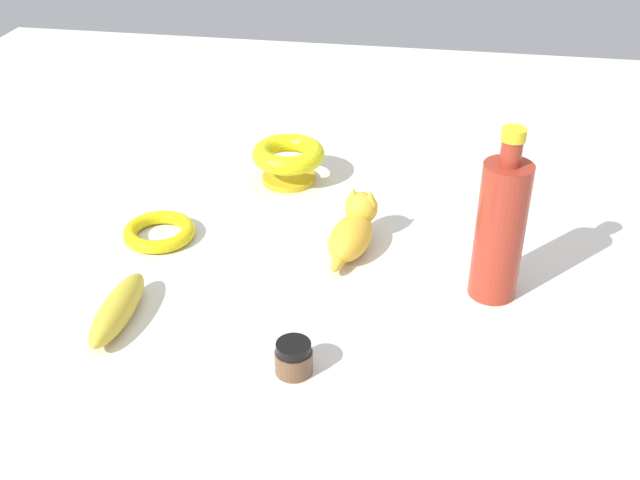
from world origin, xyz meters
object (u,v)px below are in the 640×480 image
Objects in this scene: cat_figurine at (353,229)px; bangle at (159,232)px; nail_polish_jar at (294,358)px; bowl at (289,158)px; bottle_tall at (500,228)px; banana at (118,309)px.

bangle is at bearing -86.44° from cat_figurine.
nail_polish_jar is 0.36× the size of bowl.
cat_figurine is 0.28m from nail_polish_jar.
cat_figurine is 0.22m from bottle_tall.
banana is (-0.05, -0.24, -0.00)m from nail_polish_jar.
bangle is 0.26m from bowl.
bangle is at bearing -134.96° from nail_polish_jar.
banana is (0.20, 0.02, 0.01)m from bangle.
bowl is at bearing -145.15° from cat_figurine.
cat_figurine is 3.26× the size of nail_polish_jar.
banana is at bearing 5.60° from bangle.
bowl is (-0.47, -0.10, 0.02)m from nail_polish_jar.
nail_polish_jar is 0.29× the size of banana.
bottle_tall is (0.27, 0.33, 0.06)m from bowl.
banana is 0.49m from bottle_tall.
cat_figurine is at bearing 93.56° from bangle.
bowl reaches higher than nail_polish_jar.
bottle_tall is at bearing 130.88° from nail_polish_jar.
cat_figurine is at bearing 34.85° from bowl.
bowl reaches higher than bangle.
cat_figurine reaches higher than banana.
banana is at bearing -50.62° from cat_figurine.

